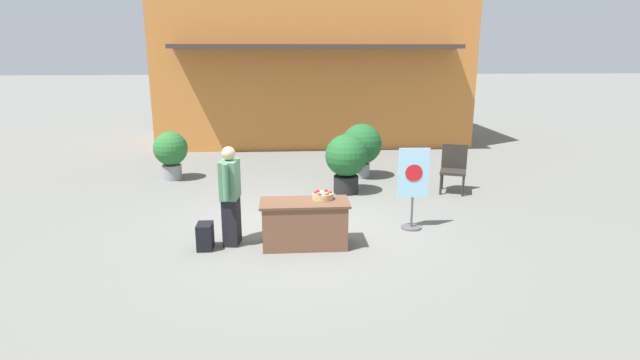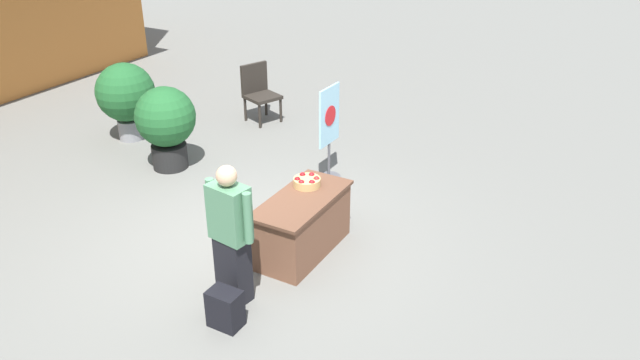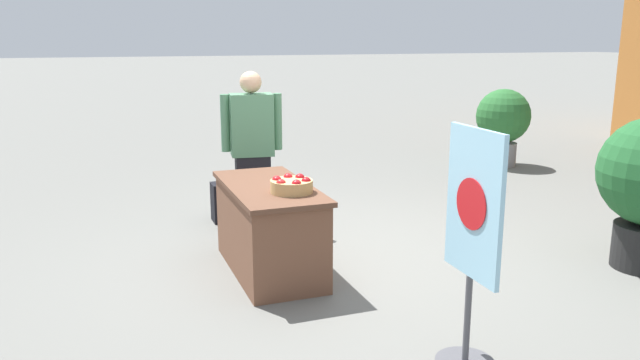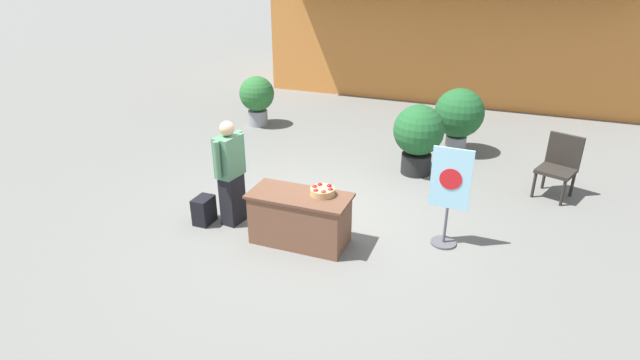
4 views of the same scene
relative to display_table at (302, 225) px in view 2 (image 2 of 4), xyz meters
The scene contains 9 objects.
ground_plane 0.81m from the display_table, 101.57° to the left, with size 120.00×120.00×0.00m, color slate.
display_table is the anchor object (origin of this frame).
apple_basket 0.53m from the display_table, 19.41° to the left, with size 0.34×0.34×0.13m.
person_visitor 1.27m from the display_table, behind, with size 0.31×0.61×1.62m.
backpack 1.59m from the display_table, behind, with size 0.24×0.34×0.42m.
poster_board 2.08m from the display_table, 19.44° to the left, with size 0.54×0.36×1.45m.
patio_chair 4.56m from the display_table, 40.83° to the left, with size 0.71×0.71×1.05m.
potted_plant_near_left 3.25m from the display_table, 70.99° to the left, with size 0.93×0.93×1.31m.
potted_plant_near_right 4.73m from the display_table, 70.10° to the left, with size 0.99×0.99×1.34m.
Camera 2 is at (-5.41, -4.06, 4.27)m, focal length 35.00 mm.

